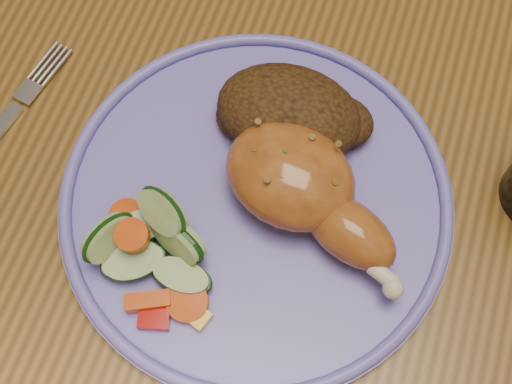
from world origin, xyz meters
TOP-DOWN VIEW (x-y plane):
  - ground at (0.00, 0.00)m, footprint 4.00×4.00m
  - dining_table at (0.00, 0.00)m, footprint 0.90×1.40m
  - plate at (-0.08, -0.10)m, footprint 0.30×0.30m
  - plate_rim at (-0.08, -0.10)m, footprint 0.30×0.30m
  - chicken_leg at (-0.05, -0.09)m, footprint 0.16×0.12m
  - rice_pilaf at (-0.08, -0.03)m, footprint 0.12×0.08m
  - vegetable_pile at (-0.14, -0.17)m, footprint 0.11×0.11m

SIDE VIEW (x-z plane):
  - ground at x=0.00m, z-range 0.00..0.00m
  - dining_table at x=0.00m, z-range 0.29..1.04m
  - plate at x=-0.08m, z-range 0.75..0.76m
  - plate_rim at x=-0.08m, z-range 0.76..0.77m
  - vegetable_pile at x=-0.14m, z-range 0.75..0.80m
  - rice_pilaf at x=-0.08m, z-range 0.76..0.81m
  - chicken_leg at x=-0.05m, z-range 0.76..0.81m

